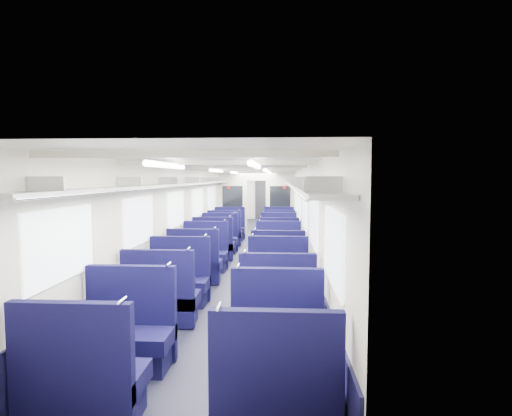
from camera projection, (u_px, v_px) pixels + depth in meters
The scene contains 33 objects.
floor at pixel (250, 251), 11.63m from camera, with size 2.80×18.00×0.01m, color black.
ceiling at pixel (250, 169), 11.45m from camera, with size 2.80×18.00×0.01m, color silver.
wall_left at pixel (201, 210), 11.62m from camera, with size 0.02×18.00×2.35m, color beige.
dado_left at pixel (202, 238), 11.68m from camera, with size 0.03×17.90×0.70m, color black.
wall_right at pixel (299, 210), 11.46m from camera, with size 0.02×18.00×2.35m, color beige.
dado_right at pixel (298, 239), 11.52m from camera, with size 0.03×17.90×0.70m, color black.
wall_far at pixel (263, 196), 20.50m from camera, with size 2.80×0.02×2.35m, color beige.
luggage_rack_left at pixel (207, 182), 11.55m from camera, with size 0.36×17.40×0.18m.
luggage_rack_right at pixel (292, 182), 11.41m from camera, with size 0.36×17.40×0.18m.
windows at pixel (248, 203), 11.07m from camera, with size 2.78×15.60×0.75m.
ceiling_fittings at pixel (249, 171), 11.19m from camera, with size 2.70×16.06×0.11m.
end_door at pixel (263, 199), 20.45m from camera, with size 0.75×0.06×2.00m, color black.
bulkhead at pixel (256, 201), 14.86m from camera, with size 2.80×0.10×2.35m.
seat_0 at pixel (81, 384), 3.43m from camera, with size 1.03×0.57×1.15m.
seat_1 at pixel (276, 397), 3.23m from camera, with size 1.03×0.57×1.15m.
seat_2 at pixel (128, 336), 4.48m from camera, with size 1.03×0.57×1.15m.
seat_3 at pixel (277, 340), 4.35m from camera, with size 1.03×0.57×1.15m.
seat_4 at pixel (161, 301), 5.76m from camera, with size 1.03×0.57×1.15m.
seat_5 at pixel (277, 306), 5.51m from camera, with size 1.03×0.57×1.15m.
seat_6 at pixel (178, 283), 6.74m from camera, with size 1.03×0.57×1.15m.
seat_7 at pixel (278, 282), 6.77m from camera, with size 1.03×0.57×1.15m.
seat_8 at pixel (195, 266), 8.03m from camera, with size 1.03×0.57×1.15m.
seat_9 at pixel (278, 268), 7.80m from camera, with size 1.03×0.57×1.15m.
seat_10 at pixel (205, 255), 9.13m from camera, with size 1.03×0.57×1.15m.
seat_11 at pixel (278, 255), 9.15m from camera, with size 1.03×0.57×1.15m.
seat_12 at pixel (214, 246), 10.35m from camera, with size 1.03×0.57×1.15m.
seat_13 at pixel (278, 247), 10.20m from camera, with size 1.03×0.57×1.15m.
seat_14 at pixel (219, 240), 11.32m from camera, with size 1.03×0.57×1.15m.
seat_15 at pixel (279, 240), 11.44m from camera, with size 1.03×0.57×1.15m.
seat_16 at pixel (225, 234), 12.47m from camera, with size 1.03×0.57×1.15m.
seat_17 at pixel (279, 234), 12.56m from camera, with size 1.03×0.57×1.15m.
seat_18 at pixel (229, 230), 13.60m from camera, with size 1.03×0.57×1.15m.
seat_19 at pixel (279, 229), 13.69m from camera, with size 1.03×0.57×1.15m.
Camera 1 is at (0.85, -11.47, 2.11)m, focal length 28.33 mm.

